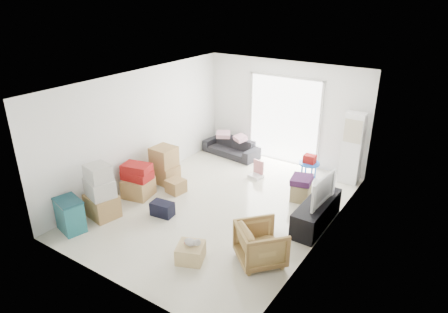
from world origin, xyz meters
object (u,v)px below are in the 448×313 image
Objects in this scene: kids_table at (309,162)px; ottoman at (301,192)px; sofa at (231,144)px; wood_crate at (191,252)px; television at (318,199)px; ac_tower at (352,148)px; armchair at (261,242)px; storage_bins at (70,215)px; tv_console at (316,213)px.

ottoman is at bearing -76.25° from kids_table.
sofa is 3.62× the size of wood_crate.
television reaches higher than sofa.
ac_tower reaches higher than armchair.
tv_console is at bearing 35.82° from storage_bins.
ac_tower is at bearing 73.47° from wood_crate.
sofa is 4.18× the size of ottoman.
tv_console reaches higher than wood_crate.
ac_tower is at bearing 5.33° from television.
armchair is (-0.36, -1.64, -0.19)m from television.
storage_bins is (-3.90, -2.81, 0.07)m from tv_console.
wood_crate is (2.51, 0.54, -0.18)m from storage_bins.
armchair is at bearing -80.76° from kids_table.
television is 2.16× the size of wood_crate.
armchair is 1.23m from wood_crate.
tv_console is at bearing -25.75° from sofa.
kids_table reaches higher than tv_console.
sofa is at bearing -9.95° from armchair.
wood_crate is at bearing 72.95° from armchair.
ac_tower is 1.80× the size of television.
tv_console is 2.67m from wood_crate.
kids_table is (2.41, -0.23, 0.13)m from sofa.
wood_crate is at bearing 152.61° from television.
armchair is 3.73m from storage_bins.
ottoman reaches higher than wood_crate.
armchair is (-0.31, -3.88, -0.48)m from ac_tower.
ac_tower is 6.38m from storage_bins.
kids_table is 4.17m from wood_crate.
kids_table is at bearing 116.53° from tv_console.
tv_console is at bearing -48.96° from ottoman.
tv_console is 1.60× the size of television.
television reaches higher than tv_console.
storage_bins reaches higher than television.
television is at bearing 58.56° from wood_crate.
television is at bearing -48.96° from ottoman.
storage_bins reaches higher than wood_crate.
armchair reaches higher than ottoman.
storage_bins is at bearing 59.77° from armchair.
armchair is 3.55m from kids_table.
sofa is 3.00m from ottoman.
kids_table is (2.97, 4.67, 0.12)m from storage_bins.
television is 0.60× the size of sofa.
storage_bins reaches higher than sofa.
ottoman is at bearing 76.43° from wood_crate.
ottoman is at bearing -41.45° from armchair.
armchair reaches higher than wood_crate.
tv_console is 2.09m from kids_table.
ottoman is 0.61× the size of kids_table.
wood_crate is (-0.73, -3.03, -0.05)m from ottoman.
storage_bins is 1.47× the size of wood_crate.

